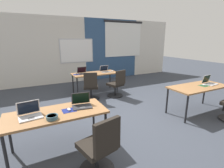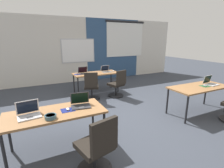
% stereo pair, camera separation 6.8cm
% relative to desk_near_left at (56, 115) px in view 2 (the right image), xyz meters
% --- Properties ---
extents(ground_plane, '(24.00, 24.00, 0.00)m').
position_rel_desk_near_left_xyz_m(ground_plane, '(1.75, 0.60, -0.66)').
color(ground_plane, '#383D47').
extents(back_wall_assembly, '(10.00, 0.27, 2.80)m').
position_rel_desk_near_left_xyz_m(back_wall_assembly, '(1.81, 4.80, 0.75)').
color(back_wall_assembly, silver).
rests_on(back_wall_assembly, ground).
extents(desk_near_left, '(1.60, 0.70, 0.72)m').
position_rel_desk_near_left_xyz_m(desk_near_left, '(0.00, 0.00, 0.00)').
color(desk_near_left, olive).
rests_on(desk_near_left, ground).
extents(desk_near_right, '(1.60, 0.70, 0.72)m').
position_rel_desk_near_left_xyz_m(desk_near_right, '(3.50, 0.00, 0.00)').
color(desk_near_right, olive).
rests_on(desk_near_right, ground).
extents(desk_far_center, '(1.60, 0.70, 0.72)m').
position_rel_desk_near_left_xyz_m(desk_far_center, '(1.75, 2.80, 0.00)').
color(desk_far_center, olive).
rests_on(desk_far_center, ground).
extents(laptop_far_left, '(0.34, 0.31, 0.23)m').
position_rel_desk_near_left_xyz_m(laptop_far_left, '(1.32, 2.87, 0.11)').
color(laptop_far_left, '#333338').
rests_on(laptop_far_left, desk_far_center).
extents(mousepad_far_left, '(0.22, 0.19, 0.00)m').
position_rel_desk_near_left_xyz_m(mousepad_far_left, '(1.09, 2.81, 0.06)').
color(mousepad_far_left, navy).
rests_on(mousepad_far_left, desk_far_center).
extents(mouse_far_left, '(0.06, 0.10, 0.03)m').
position_rel_desk_near_left_xyz_m(mouse_far_left, '(1.09, 2.81, 0.08)').
color(mouse_far_left, black).
rests_on(mouse_far_left, mousepad_far_left).
extents(chair_far_left, '(0.56, 0.61, 0.92)m').
position_rel_desk_near_left_xyz_m(chair_far_left, '(1.34, 2.12, -0.28)').
color(chair_far_left, black).
rests_on(chair_far_left, ground).
extents(laptop_near_right_end, '(0.36, 0.31, 0.23)m').
position_rel_desk_near_left_xyz_m(laptop_near_right_end, '(3.92, 0.00, 0.11)').
color(laptop_near_right_end, '#B7B7BC').
rests_on(laptop_near_right_end, desk_near_right).
extents(mousepad_near_right_end, '(0.22, 0.19, 0.00)m').
position_rel_desk_near_left_xyz_m(mousepad_near_right_end, '(3.65, -0.04, 0.06)').
color(mousepad_near_right_end, '#23512D').
rests_on(mousepad_near_right_end, desk_near_right).
extents(mouse_near_right_end, '(0.07, 0.11, 0.03)m').
position_rel_desk_near_left_xyz_m(mouse_near_right_end, '(3.65, -0.04, 0.08)').
color(mouse_near_right_end, '#B2B2B7').
rests_on(mouse_near_right_end, mousepad_near_right_end).
extents(laptop_far_right, '(0.35, 0.32, 0.23)m').
position_rel_desk_near_left_xyz_m(laptop_far_right, '(2.16, 2.81, 0.11)').
color(laptop_far_right, '#9E9EA3').
rests_on(laptop_far_right, desk_far_center).
extents(mouse_far_right, '(0.07, 0.11, 0.03)m').
position_rel_desk_near_left_xyz_m(mouse_far_right, '(2.43, 2.78, 0.08)').
color(mouse_far_right, silver).
rests_on(mouse_far_right, desk_far_center).
extents(chair_far_right, '(0.55, 0.60, 0.92)m').
position_rel_desk_near_left_xyz_m(chair_far_right, '(2.21, 2.03, -0.28)').
color(chair_far_right, black).
rests_on(chair_far_right, ground).
extents(laptop_near_left_inner, '(0.37, 0.32, 0.23)m').
position_rel_desk_near_left_xyz_m(laptop_near_left_inner, '(0.44, 0.06, 0.11)').
color(laptop_near_left_inner, '#333338').
rests_on(laptop_near_left_inner, desk_near_left).
extents(mousepad_near_left_inner, '(0.22, 0.19, 0.00)m').
position_rel_desk_near_left_xyz_m(mousepad_near_left_inner, '(0.20, -0.02, 0.06)').
color(mousepad_near_left_inner, navy).
rests_on(mousepad_near_left_inner, desk_near_left).
extents(mouse_near_left_inner, '(0.06, 0.10, 0.03)m').
position_rel_desk_near_left_xyz_m(mouse_near_left_inner, '(0.20, -0.02, 0.08)').
color(mouse_near_left_inner, silver).
rests_on(mouse_near_left_inner, mousepad_near_left_inner).
extents(chair_near_left_inner, '(0.53, 0.59, 0.92)m').
position_rel_desk_near_left_xyz_m(chair_near_left_inner, '(0.42, -0.79, -0.28)').
color(chair_near_left_inner, black).
rests_on(chair_near_left_inner, ground).
extents(laptop_near_left_end, '(0.36, 0.31, 0.24)m').
position_rel_desk_near_left_xyz_m(laptop_near_left_end, '(-0.39, 0.02, 0.11)').
color(laptop_near_left_end, silver).
rests_on(laptop_near_left_end, desk_near_left).
extents(snack_bowl, '(0.18, 0.18, 0.06)m').
position_rel_desk_near_left_xyz_m(snack_bowl, '(-0.10, -0.21, 0.10)').
color(snack_bowl, '#3D6070').
rests_on(snack_bowl, desk_near_left).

